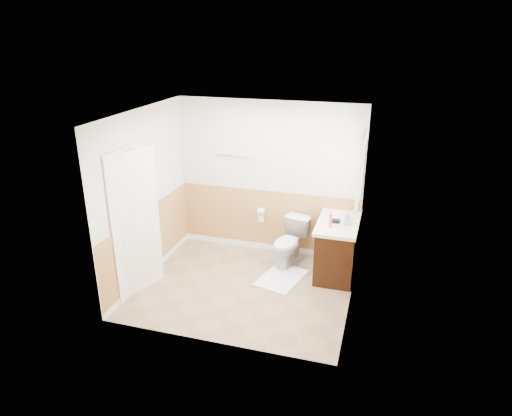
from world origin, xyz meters
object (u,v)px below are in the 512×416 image
(toilet, at_px, (289,243))
(soap_dispenser, at_px, (347,218))
(vanity_cabinet, at_px, (337,248))
(bath_mat, at_px, (281,278))
(lotion_bottle, at_px, (330,220))

(toilet, height_order, soap_dispenser, soap_dispenser)
(toilet, bearing_deg, soap_dispenser, 4.63)
(toilet, distance_m, vanity_cabinet, 0.76)
(toilet, distance_m, bath_mat, 0.61)
(toilet, relative_size, bath_mat, 0.92)
(toilet, relative_size, lotion_bottle, 3.35)
(lotion_bottle, bearing_deg, toilet, 153.64)
(toilet, bearing_deg, vanity_cabinet, 11.71)
(vanity_cabinet, bearing_deg, bath_mat, -148.87)
(vanity_cabinet, distance_m, soap_dispenser, 0.57)
(toilet, distance_m, soap_dispenser, 1.06)
(lotion_bottle, bearing_deg, vanity_cabinet, 70.99)
(bath_mat, relative_size, vanity_cabinet, 0.73)
(bath_mat, bearing_deg, soap_dispenser, 21.29)
(bath_mat, xyz_separation_m, vanity_cabinet, (0.76, 0.46, 0.39))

